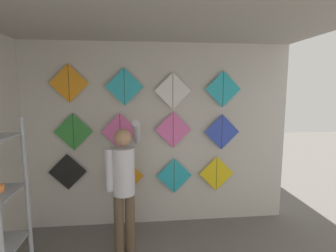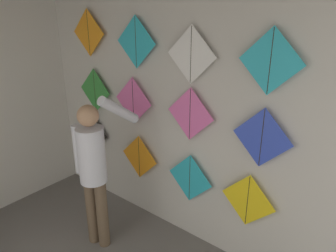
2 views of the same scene
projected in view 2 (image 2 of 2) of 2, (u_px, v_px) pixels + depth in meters
name	position (u px, v px, depth m)	size (l,w,h in m)	color
back_panel	(165.00, 113.00, 3.60)	(4.43, 0.06, 2.80)	beige
shopkeeper	(94.00, 165.00, 3.37)	(0.43, 0.64, 1.74)	brown
kite_0	(93.00, 132.00, 4.41)	(0.55, 0.01, 0.55)	black
kite_1	(139.00, 157.00, 3.95)	(0.55, 0.01, 0.55)	orange
kite_2	(190.00, 178.00, 3.52)	(0.55, 0.01, 0.55)	#28B2C6
kite_3	(248.00, 201.00, 3.12)	(0.55, 0.01, 0.55)	yellow
kite_4	(95.00, 91.00, 4.13)	(0.55, 0.01, 0.55)	#338C38
kite_5	(133.00, 101.00, 3.73)	(0.55, 0.01, 0.55)	pink
kite_6	(190.00, 114.00, 3.26)	(0.55, 0.01, 0.55)	pink
kite_7	(262.00, 138.00, 2.83)	(0.55, 0.01, 0.55)	blue
kite_8	(89.00, 33.00, 3.89)	(0.55, 0.01, 0.55)	orange
kite_9	(136.00, 42.00, 3.45)	(0.55, 0.01, 0.55)	#28B2C6
kite_10	(191.00, 55.00, 3.05)	(0.55, 0.01, 0.55)	white
kite_11	(271.00, 62.00, 2.59)	(0.55, 0.01, 0.55)	#28B2C6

